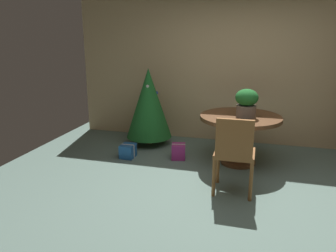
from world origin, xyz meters
name	(u,v)px	position (x,y,z in m)	size (l,w,h in m)	color
ground_plane	(224,194)	(0.00, 0.00, 0.00)	(6.60, 6.60, 0.00)	slate
back_wall_panel	(241,70)	(0.00, 2.20, 1.30)	(6.00, 0.10, 2.60)	tan
round_dining_table	(240,127)	(0.10, 1.07, 0.57)	(1.19, 1.19, 0.74)	brown
flower_vase	(247,102)	(0.17, 1.01, 0.96)	(0.33, 0.33, 0.41)	#665B51
wooden_chair_near	(234,151)	(0.10, 0.02, 0.56)	(0.48, 0.44, 0.98)	brown
holiday_tree	(149,103)	(-1.51, 1.59, 0.74)	(0.80, 0.80, 1.35)	brown
gift_box_purple	(178,151)	(-0.83, 1.01, 0.12)	(0.25, 0.26, 0.24)	#9E287A
gift_box_blue	(128,151)	(-1.61, 0.85, 0.11)	(0.22, 0.25, 0.21)	#1E569E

